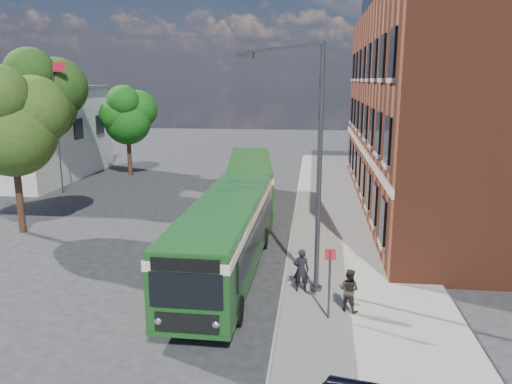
# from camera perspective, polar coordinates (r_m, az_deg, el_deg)

# --- Properties ---
(ground) EXTENTS (120.00, 120.00, 0.00)m
(ground) POSITION_cam_1_polar(r_m,az_deg,el_deg) (21.50, -7.30, -8.60)
(ground) COLOR #262628
(ground) RESTS_ON ground
(pavement) EXTENTS (6.00, 48.00, 0.15)m
(pavement) POSITION_cam_1_polar(r_m,az_deg,el_deg) (28.55, 10.47, -3.15)
(pavement) COLOR gray
(pavement) RESTS_ON ground
(kerb_line) EXTENTS (0.12, 48.00, 0.01)m
(kerb_line) POSITION_cam_1_polar(r_m,az_deg,el_deg) (28.51, 4.33, -3.14)
(kerb_line) COLOR beige
(kerb_line) RESTS_ON ground
(brick_office) EXTENTS (12.10, 26.00, 14.20)m
(brick_office) POSITION_cam_1_polar(r_m,az_deg,el_deg) (32.69, 23.05, 10.31)
(brick_office) COLOR brown
(brick_office) RESTS_ON ground
(white_building) EXTENTS (9.40, 13.40, 7.30)m
(white_building) POSITION_cam_1_polar(r_m,az_deg,el_deg) (44.11, -24.94, 6.19)
(white_building) COLOR silver
(white_building) RESTS_ON ground
(flagpole) EXTENTS (0.95, 0.10, 9.00)m
(flagpole) POSITION_cam_1_polar(r_m,az_deg,el_deg) (36.92, -21.74, 7.42)
(flagpole) COLOR #3A3C40
(flagpole) RESTS_ON ground
(street_lamp) EXTENTS (2.96, 2.38, 9.00)m
(street_lamp) POSITION_cam_1_polar(r_m,az_deg,el_deg) (17.67, 6.08, 2.91)
(street_lamp) COLOR #3A3C40
(street_lamp) RESTS_ON ground
(bus_stop_sign) EXTENTS (0.35, 0.08, 2.52)m
(bus_stop_sign) POSITION_cam_1_polar(r_m,az_deg,el_deg) (16.47, 8.41, -9.81)
(bus_stop_sign) COLOR #3A3C40
(bus_stop_sign) RESTS_ON ground
(bus_front) EXTENTS (2.77, 12.46, 3.02)m
(bus_front) POSITION_cam_1_polar(r_m,az_deg,el_deg) (20.17, -3.43, -4.44)
(bus_front) COLOR #1A4C1C
(bus_front) RESTS_ON ground
(bus_rear) EXTENTS (3.83, 10.79, 3.02)m
(bus_rear) POSITION_cam_1_polar(r_m,az_deg,el_deg) (31.03, -0.69, 1.67)
(bus_rear) COLOR #1D4E15
(bus_rear) RESTS_ON ground
(pedestrian_a) EXTENTS (0.63, 0.45, 1.63)m
(pedestrian_a) POSITION_cam_1_polar(r_m,az_deg,el_deg) (18.56, 5.18, -8.89)
(pedestrian_a) COLOR black
(pedestrian_a) RESTS_ON pavement
(pedestrian_b) EXTENTS (0.90, 0.83, 1.48)m
(pedestrian_b) POSITION_cam_1_polar(r_m,az_deg,el_deg) (17.32, 10.57, -10.95)
(pedestrian_b) COLOR black
(pedestrian_b) RESTS_ON pavement
(tree_left) EXTENTS (5.04, 4.80, 8.52)m
(tree_left) POSITION_cam_1_polar(r_m,az_deg,el_deg) (27.77, -26.12, 7.31)
(tree_left) COLOR #331E12
(tree_left) RESTS_ON ground
(tree_mid) EXTENTS (5.88, 5.60, 9.94)m
(tree_mid) POSITION_cam_1_polar(r_m,az_deg,el_deg) (38.69, -23.45, 10.17)
(tree_mid) COLOR #331E12
(tree_mid) RESTS_ON ground
(tree_right) EXTENTS (4.38, 4.16, 7.39)m
(tree_right) POSITION_cam_1_polar(r_m,az_deg,el_deg) (42.08, -14.46, 8.56)
(tree_right) COLOR #331E12
(tree_right) RESTS_ON ground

